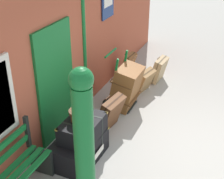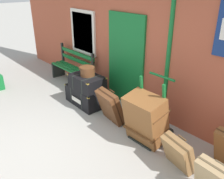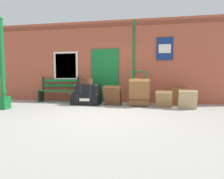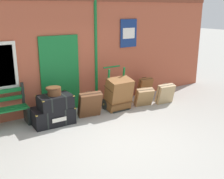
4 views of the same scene
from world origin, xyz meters
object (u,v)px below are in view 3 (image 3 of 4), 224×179
Objects in this scene: large_brown_trunk at (139,92)px; suitcase_oxblood at (177,96)px; steamer_trunk_middle at (88,89)px; porters_trolley at (139,98)px; round_hatbox at (88,81)px; suitcase_olive at (164,99)px; steamer_trunk_base at (86,99)px; suitcase_charcoal at (112,96)px; suitcase_brown at (187,100)px; lamp_post at (3,75)px; platform_bench at (59,91)px.

suitcase_oxblood is (1.32, 0.47, -0.14)m from large_brown_trunk.
steamer_trunk_middle is 0.67× the size of porters_trolley.
round_hatbox is 2.73m from suitcase_olive.
steamer_trunk_base is 1.45× the size of suitcase_charcoal.
steamer_trunk_base is 1.67× the size of suitcase_brown.
suitcase_brown is at bearing -6.59° from steamer_trunk_base.
suitcase_olive is (-0.51, -0.61, -0.05)m from suitcase_oxblood.
porters_trolley is at bearing 159.16° from suitcase_olive.
suitcase_olive is at bearing 12.68° from lamp_post.
lamp_post reaches higher than platform_bench.
large_brown_trunk is at bearing -160.37° from suitcase_oxblood.
suitcase_oxblood is at bearing 19.63° from large_brown_trunk.
steamer_trunk_middle is at bearing -80.14° from round_hatbox.
large_brown_trunk reaches higher than round_hatbox.
steamer_trunk_middle reaches higher than suitcase_olive.
suitcase_charcoal is (-0.93, -0.03, -0.12)m from large_brown_trunk.
suitcase_olive reaches higher than steamer_trunk_base.
lamp_post reaches higher than suitcase_olive.
steamer_trunk_middle is 0.28m from round_hatbox.
platform_bench is 4.54m from suitcase_oxblood.
lamp_post is at bearing -159.25° from suitcase_charcoal.
platform_bench is 3.26m from large_brown_trunk.
steamer_trunk_middle reaches higher than suitcase_oxblood.
round_hatbox is 0.31× the size of porters_trolley.
round_hatbox reaches higher than suitcase_oxblood.
steamer_trunk_middle is 3.21m from suitcase_oxblood.
porters_trolley reaches higher than round_hatbox.
suitcase_charcoal is (-2.26, -0.50, 0.02)m from suitcase_oxblood.
large_brown_trunk is (1.85, -0.05, -0.10)m from steamer_trunk_middle.
steamer_trunk_middle is 1.88m from porters_trolley.
suitcase_olive is (2.66, -0.22, -0.57)m from round_hatbox.
suitcase_brown is at bearing -6.20° from suitcase_charcoal.
large_brown_trunk is (1.85, -0.08, -0.38)m from round_hatbox.
steamer_trunk_middle is 0.85× the size of large_brown_trunk.
steamer_trunk_middle is 1.85m from large_brown_trunk.
platform_bench reaches higher than large_brown_trunk.
suitcase_oxblood is at bearing 17.46° from lamp_post.
platform_bench reaches higher than suitcase_olive.
steamer_trunk_base is 1.01m from suitcase_charcoal.
lamp_post is 4.50m from porters_trolley.
porters_trolley is 2.09× the size of suitcase_olive.
suitcase_brown is (1.50, -0.46, 0.03)m from porters_trolley.
suitcase_brown is (3.42, -0.40, 0.09)m from steamer_trunk_base.
lamp_post is at bearing -118.29° from platform_bench.
steamer_trunk_base is 1.27× the size of steamer_trunk_middle.
suitcase_olive is at bearing -9.60° from large_brown_trunk.
platform_bench reaches higher than steamer_trunk_base.
round_hatbox is 0.39× the size of large_brown_trunk.
lamp_post is at bearing -162.54° from suitcase_oxblood.
platform_bench is 4.79m from suitcase_brown.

